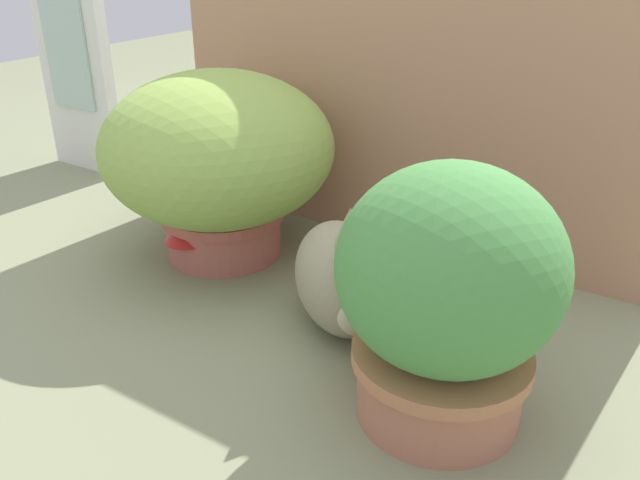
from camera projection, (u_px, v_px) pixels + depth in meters
ground_plane at (259, 313)px, 1.34m from camera, size 6.00×6.00×0.00m
cardboard_backdrop at (401, 90)px, 1.50m from camera, size 1.25×0.03×0.76m
window_panel_white at (69, 26)px, 1.97m from camera, size 0.30×0.05×0.90m
grass_planter at (219, 156)px, 1.49m from camera, size 0.54×0.54×0.44m
leafy_planter at (447, 294)px, 0.97m from camera, size 0.34×0.34×0.43m
cat at (345, 277)px, 1.23m from camera, size 0.32×0.32×0.32m
mushroom_ornament_pink at (183, 213)px, 1.53m from camera, size 0.09×0.09×0.15m
mushroom_ornament_red at (188, 234)px, 1.48m from camera, size 0.11×0.11×0.12m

